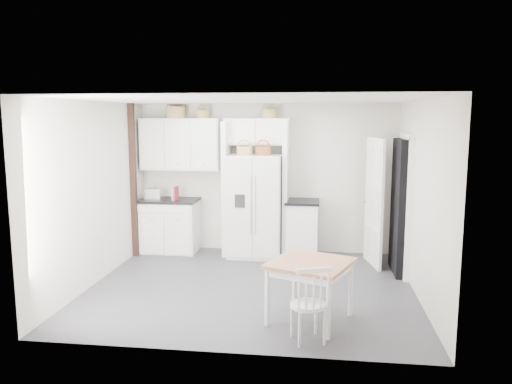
# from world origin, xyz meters

# --- Properties ---
(floor) EXTENTS (4.50, 4.50, 0.00)m
(floor) POSITION_xyz_m (0.00, 0.00, 0.00)
(floor) COLOR #333239
(floor) RESTS_ON ground
(ceiling) EXTENTS (4.50, 4.50, 0.00)m
(ceiling) POSITION_xyz_m (0.00, 0.00, 2.60)
(ceiling) COLOR white
(ceiling) RESTS_ON wall_back
(wall_back) EXTENTS (4.50, 0.00, 4.50)m
(wall_back) POSITION_xyz_m (0.00, 2.00, 1.30)
(wall_back) COLOR beige
(wall_back) RESTS_ON floor
(wall_left) EXTENTS (0.00, 4.00, 4.00)m
(wall_left) POSITION_xyz_m (-2.25, 0.00, 1.30)
(wall_left) COLOR beige
(wall_left) RESTS_ON floor
(wall_right) EXTENTS (0.00, 4.00, 4.00)m
(wall_right) POSITION_xyz_m (2.25, 0.00, 1.30)
(wall_right) COLOR beige
(wall_right) RESTS_ON floor
(refrigerator) EXTENTS (0.90, 0.73, 1.75)m
(refrigerator) POSITION_xyz_m (-0.15, 1.63, 0.87)
(refrigerator) COLOR silver
(refrigerator) RESTS_ON floor
(base_cab_left) EXTENTS (0.97, 0.61, 0.90)m
(base_cab_left) POSITION_xyz_m (-1.69, 1.70, 0.45)
(base_cab_left) COLOR white
(base_cab_left) RESTS_ON floor
(base_cab_right) EXTENTS (0.53, 0.63, 0.93)m
(base_cab_right) POSITION_xyz_m (0.65, 1.70, 0.46)
(base_cab_right) COLOR white
(base_cab_right) RESTS_ON floor
(dining_table) EXTENTS (1.12, 1.12, 0.72)m
(dining_table) POSITION_xyz_m (0.84, -1.07, 0.36)
(dining_table) COLOR #975B36
(dining_table) RESTS_ON floor
(windsor_chair) EXTENTS (0.49, 0.47, 0.80)m
(windsor_chair) POSITION_xyz_m (0.83, -1.61, 0.40)
(windsor_chair) COLOR white
(windsor_chair) RESTS_ON floor
(counter_left) EXTENTS (1.01, 0.66, 0.04)m
(counter_left) POSITION_xyz_m (-1.69, 1.70, 0.92)
(counter_left) COLOR black
(counter_left) RESTS_ON base_cab_left
(counter_right) EXTENTS (0.57, 0.67, 0.04)m
(counter_right) POSITION_xyz_m (0.65, 1.70, 0.95)
(counter_right) COLOR black
(counter_right) RESTS_ON base_cab_right
(toaster) EXTENTS (0.29, 0.17, 0.20)m
(toaster) POSITION_xyz_m (-1.95, 1.60, 1.04)
(toaster) COLOR silver
(toaster) RESTS_ON counter_left
(cookbook_red) EXTENTS (0.06, 0.16, 0.24)m
(cookbook_red) POSITION_xyz_m (-1.54, 1.62, 1.06)
(cookbook_red) COLOR maroon
(cookbook_red) RESTS_ON counter_left
(cookbook_cream) EXTENTS (0.04, 0.15, 0.22)m
(cookbook_cream) POSITION_xyz_m (-1.58, 1.62, 1.05)
(cookbook_cream) COLOR beige
(cookbook_cream) RESTS_ON counter_left
(basket_upper_b) EXTENTS (0.34, 0.34, 0.20)m
(basket_upper_b) POSITION_xyz_m (-1.58, 1.83, 2.45)
(basket_upper_b) COLOR olive
(basket_upper_b) RESTS_ON upper_cabinet
(basket_upper_c) EXTENTS (0.23, 0.23, 0.13)m
(basket_upper_c) POSITION_xyz_m (-1.10, 1.83, 2.42)
(basket_upper_c) COLOR olive
(basket_upper_c) RESTS_ON upper_cabinet
(basket_bridge_b) EXTENTS (0.27, 0.27, 0.15)m
(basket_bridge_b) POSITION_xyz_m (0.06, 1.83, 2.43)
(basket_bridge_b) COLOR olive
(basket_bridge_b) RESTS_ON bridge_cabinet
(basket_fridge_a) EXTENTS (0.26, 0.26, 0.14)m
(basket_fridge_a) POSITION_xyz_m (-0.32, 1.53, 1.82)
(basket_fridge_a) COLOR olive
(basket_fridge_a) RESTS_ON refrigerator
(basket_fridge_b) EXTENTS (0.26, 0.26, 0.14)m
(basket_fridge_b) POSITION_xyz_m (-0.01, 1.53, 1.82)
(basket_fridge_b) COLOR brown
(basket_fridge_b) RESTS_ON refrigerator
(upper_cabinet) EXTENTS (1.40, 0.34, 0.90)m
(upper_cabinet) POSITION_xyz_m (-1.50, 1.83, 1.90)
(upper_cabinet) COLOR white
(upper_cabinet) RESTS_ON wall_back
(bridge_cabinet) EXTENTS (1.12, 0.34, 0.45)m
(bridge_cabinet) POSITION_xyz_m (-0.15, 1.83, 2.12)
(bridge_cabinet) COLOR white
(bridge_cabinet) RESTS_ON wall_back
(fridge_panel_left) EXTENTS (0.08, 0.60, 2.30)m
(fridge_panel_left) POSITION_xyz_m (-0.66, 1.70, 1.15)
(fridge_panel_left) COLOR white
(fridge_panel_left) RESTS_ON floor
(fridge_panel_right) EXTENTS (0.08, 0.60, 2.30)m
(fridge_panel_right) POSITION_xyz_m (0.36, 1.70, 1.15)
(fridge_panel_right) COLOR white
(fridge_panel_right) RESTS_ON floor
(trim_post) EXTENTS (0.09, 0.09, 2.60)m
(trim_post) POSITION_xyz_m (-2.20, 1.35, 1.30)
(trim_post) COLOR black
(trim_post) RESTS_ON floor
(doorway_void) EXTENTS (0.18, 0.85, 2.05)m
(doorway_void) POSITION_xyz_m (2.16, 1.00, 1.02)
(doorway_void) COLOR black
(doorway_void) RESTS_ON floor
(door_slab) EXTENTS (0.21, 0.79, 2.05)m
(door_slab) POSITION_xyz_m (1.80, 1.33, 1.02)
(door_slab) COLOR white
(door_slab) RESTS_ON floor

